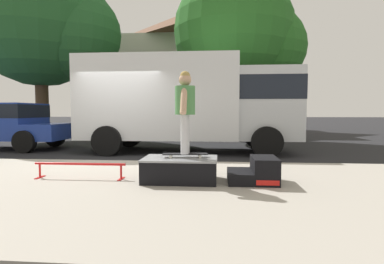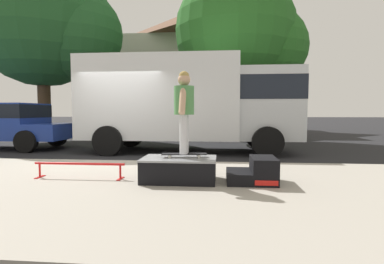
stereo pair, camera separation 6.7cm
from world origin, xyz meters
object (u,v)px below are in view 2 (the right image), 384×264
Objects in this scene: skate_box at (179,168)px; grind_rail at (79,166)px; street_tree_main at (49,22)px; street_tree_neighbour at (242,36)px; kicker_ramp at (256,172)px; box_truck at (191,100)px; skateboard at (184,154)px; skater_kid at (184,105)px.

skate_box is 0.76× the size of grind_rail.
street_tree_main is 1.16× the size of street_tree_neighbour.
grind_rail is 0.19× the size of street_tree_main.
box_truck is at bearing 108.27° from kicker_ramp.
grind_rail is 1.92m from skateboard.
skate_box is 0.26m from skateboard.
box_truck is (-0.36, 4.74, 1.12)m from skateboard.
skateboard is 0.09× the size of street_tree_main.
skate_box is at bearing -49.35° from street_tree_main.
skater_kid is at bearing -100.23° from street_tree_neighbour.
kicker_ramp is 12.74m from street_tree_main.
kicker_ramp is (1.30, -0.00, -0.04)m from skate_box.
box_truck reaches higher than skateboard.
skateboard is 0.12× the size of box_truck.
skate_box is at bearing -155.06° from skater_kid.
box_truck reaches higher than skate_box.
kicker_ramp is 0.11× the size of street_tree_neighbour.
street_tree_neighbour is (1.54, 8.55, 3.24)m from skater_kid.
grind_rail is (-3.12, 0.04, 0.04)m from kicker_ramp.
skater_kid is at bearing 24.94° from skate_box.
box_truck reaches higher than kicker_ramp.
street_tree_neighbour is at bearing 79.77° from skateboard.
street_tree_neighbour reaches higher than box_truck.
skateboard is 0.84m from skater_kid.
box_truck is (1.54, 4.74, 1.36)m from grind_rail.
box_truck is (-0.36, 4.74, 0.28)m from skater_kid.
grind_rail is 2.19m from skater_kid.
skateboard is (1.90, -0.00, 0.24)m from grind_rail.
kicker_ramp is at bearing -0.79° from grind_rail.
skateboard is 0.11× the size of street_tree_neighbour.
street_tree_neighbour is (0.32, 8.58, 4.36)m from kicker_ramp.
skate_box is 0.17× the size of street_tree_neighbour.
skate_box is 0.90× the size of skater_kid.
kicker_ramp is 5.23m from box_truck.
grind_rail is at bearing 179.21° from kicker_ramp.
box_truck is at bearing 93.28° from skate_box.
skater_kid is 0.16× the size of street_tree_main.
box_truck is at bearing -26.77° from street_tree_main.
kicker_ramp is at bearing -71.73° from box_truck.
street_tree_neighbour reaches higher than grind_rail.
skateboard is 9.59m from street_tree_neighbour.
street_tree_main is (-6.76, 3.41, 3.67)m from box_truck.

